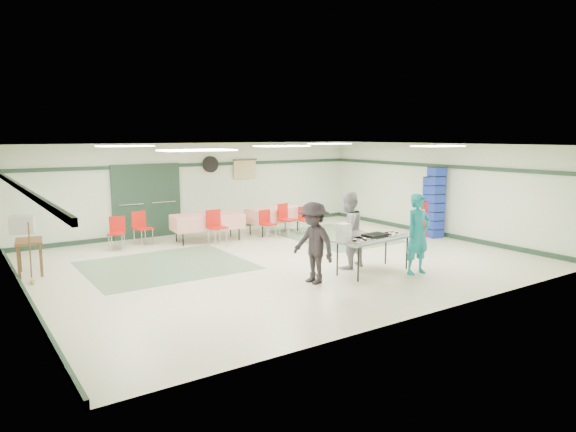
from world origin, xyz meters
TOP-DOWN VIEW (x-y plane):
  - floor at (0.00, 0.00)m, footprint 11.00×11.00m
  - ceiling at (0.00, 0.00)m, footprint 11.00×11.00m
  - wall_back at (0.00, 4.50)m, footprint 11.00×0.00m
  - wall_front at (0.00, -4.50)m, footprint 11.00×0.00m
  - wall_left at (-5.50, 0.00)m, footprint 0.00×9.00m
  - wall_right at (5.50, 0.00)m, footprint 0.00×9.00m
  - trim_back at (0.00, 4.47)m, footprint 11.00×0.06m
  - baseboard_back at (0.00, 4.47)m, footprint 11.00×0.06m
  - trim_left at (-5.47, 0.00)m, footprint 0.06×9.00m
  - baseboard_left at (-5.47, 0.00)m, footprint 0.06×9.00m
  - trim_right at (5.47, 0.00)m, footprint 0.06×9.00m
  - baseboard_right at (5.47, 0.00)m, footprint 0.06×9.00m
  - green_patch_a at (-2.50, 1.00)m, footprint 3.50×3.00m
  - green_patch_b at (2.80, 1.50)m, footprint 2.50×3.50m
  - double_door_left at (-2.20, 4.44)m, footprint 0.90×0.06m
  - double_door_right at (-1.25, 4.44)m, footprint 0.90×0.06m
  - door_frame at (-1.73, 4.42)m, footprint 2.00×0.03m
  - wall_fan at (0.30, 4.44)m, footprint 0.50×0.10m
  - scroll_banner at (1.50, 4.44)m, footprint 0.80×0.02m
  - serving_table at (0.99, -2.05)m, footprint 1.88×0.92m
  - sheet_tray_right at (1.55, -2.06)m, footprint 0.60×0.48m
  - sheet_tray_mid at (0.86, -1.99)m, footprint 0.58×0.47m
  - sheet_tray_left at (0.49, -2.15)m, footprint 0.64×0.51m
  - baking_pan at (1.04, -2.05)m, footprint 0.55×0.38m
  - foam_box_stack at (0.16, -2.04)m, footprint 0.26×0.24m
  - volunteer_teal at (1.70, -2.66)m, footprint 0.65×0.44m
  - volunteer_grey at (0.79, -1.46)m, footprint 0.93×0.79m
  - volunteer_dark at (-0.55, -1.98)m, footprint 0.72×1.11m
  - dining_table_a at (1.67, 2.96)m, footprint 1.80×1.01m
  - dining_table_b at (-0.53, 2.96)m, footprint 2.01×1.06m
  - chair_a at (1.71, 2.40)m, footprint 0.55×0.55m
  - chair_b at (1.05, 2.39)m, footprint 0.41×0.41m
  - chair_c at (2.41, 2.39)m, footprint 0.44×0.44m
  - chair_d at (-0.56, 2.41)m, footprint 0.47×0.47m
  - chair_loose_a at (-2.25, 3.45)m, footprint 0.53×0.53m
  - chair_loose_b at (-2.95, 3.24)m, footprint 0.54×0.54m
  - crate_stack_blue_a at (5.15, -0.21)m, footprint 0.46×0.46m
  - crate_stack_red at (5.15, -0.04)m, footprint 0.48×0.48m
  - crate_stack_blue_b at (5.15, -0.07)m, footprint 0.39×0.39m
  - printer_table at (-5.15, 1.90)m, footprint 0.63×0.86m
  - office_printer at (-5.15, 2.82)m, footprint 0.58×0.54m
  - broom at (-5.23, 1.15)m, footprint 0.04×0.20m

SIDE VIEW (x-z plane):
  - floor at x=0.00m, z-range 0.00..0.00m
  - green_patch_a at x=-2.50m, z-range 0.00..0.01m
  - green_patch_b at x=2.80m, z-range 0.00..0.01m
  - baseboard_back at x=0.00m, z-range 0.00..0.12m
  - baseboard_left at x=-5.47m, z-range 0.00..0.12m
  - baseboard_right at x=5.47m, z-range 0.00..0.12m
  - chair_c at x=2.41m, z-range 0.09..0.90m
  - chair_b at x=1.05m, z-range 0.09..0.90m
  - crate_stack_red at x=5.15m, z-range 0.00..1.05m
  - chair_loose_b at x=-2.95m, z-range 0.10..0.96m
  - chair_loose_a at x=-2.25m, z-range 0.10..1.02m
  - dining_table_a at x=1.67m, z-range 0.19..0.95m
  - dining_table_b at x=-0.53m, z-range 0.19..0.95m
  - chair_d at x=-0.56m, z-range 0.11..1.05m
  - chair_a at x=1.71m, z-range 0.11..1.05m
  - printer_table at x=-5.15m, z-range 0.25..1.00m
  - broom at x=-5.23m, z-range 0.03..1.26m
  - serving_table at x=0.99m, z-range 0.34..1.10m
  - sheet_tray_right at x=1.55m, z-range 0.76..0.78m
  - sheet_tray_mid at x=0.86m, z-range 0.76..0.78m
  - sheet_tray_left at x=0.49m, z-range 0.76..0.78m
  - baking_pan at x=1.04m, z-range 0.76..0.84m
  - volunteer_dark at x=-0.55m, z-range 0.00..1.63m
  - volunteer_grey at x=0.79m, z-range 0.00..1.70m
  - volunteer_teal at x=1.70m, z-range 0.00..1.72m
  - crate_stack_blue_b at x=5.15m, z-range 0.00..1.75m
  - office_printer at x=-5.15m, z-range 0.74..1.14m
  - foam_box_stack at x=0.16m, z-range 0.76..1.15m
  - crate_stack_blue_a at x=5.15m, z-range 0.00..2.03m
  - double_door_left at x=-2.20m, z-range 0.00..2.10m
  - double_door_right at x=-1.25m, z-range 0.00..2.10m
  - door_frame at x=-1.73m, z-range -0.02..2.12m
  - wall_back at x=0.00m, z-range -4.15..6.85m
  - wall_front at x=0.00m, z-range -4.15..6.85m
  - wall_left at x=-5.50m, z-range -3.15..5.85m
  - wall_right at x=5.50m, z-range -3.15..5.85m
  - scroll_banner at x=1.50m, z-range 1.55..2.15m
  - trim_back at x=0.00m, z-range 2.00..2.10m
  - trim_left at x=-5.47m, z-range 2.00..2.10m
  - trim_right at x=5.47m, z-range 2.00..2.10m
  - wall_fan at x=0.30m, z-range 1.80..2.30m
  - ceiling at x=0.00m, z-range 2.70..2.70m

